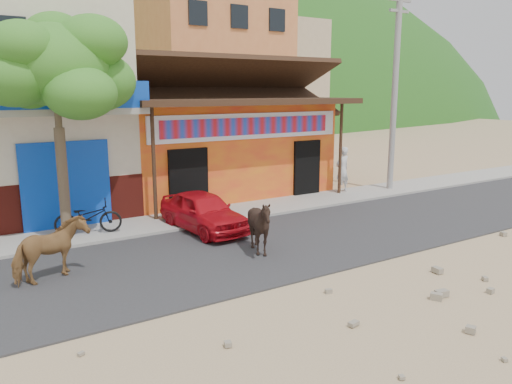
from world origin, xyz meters
TOP-DOWN VIEW (x-y plane):
  - ground at (0.00, 0.00)m, footprint 120.00×120.00m
  - road at (0.00, 2.50)m, footprint 60.00×5.00m
  - sidewalk at (0.00, 6.00)m, footprint 60.00×2.00m
  - dance_club at (2.00, 10.00)m, footprint 8.00×6.00m
  - cafe_building at (-5.50, 10.00)m, footprint 7.00×6.00m
  - apartment_front at (9.00, 24.00)m, footprint 9.00×9.00m
  - apartment_rear at (18.00, 30.00)m, footprint 8.00×8.00m
  - tree at (-4.60, 5.80)m, footprint 3.00×3.00m
  - utility_pole at (8.20, 6.00)m, footprint 0.24×0.24m
  - cow_tan at (-5.52, 2.92)m, footprint 1.75×1.27m
  - cow_dark at (-0.74, 2.01)m, footprint 1.70×1.65m
  - red_car at (-1.00, 4.69)m, footprint 1.64×3.51m
  - scooter at (-4.00, 5.86)m, footprint 1.92×1.06m
  - pedestrian at (6.02, 6.49)m, footprint 0.70×0.50m

SIDE VIEW (x-z plane):
  - ground at x=0.00m, z-range 0.00..0.00m
  - road at x=0.00m, z-range 0.00..0.04m
  - sidewalk at x=0.00m, z-range 0.00..0.12m
  - scooter at x=-4.00m, z-range 0.12..1.07m
  - red_car at x=-1.00m, z-range 0.04..1.20m
  - cow_tan at x=-5.52m, z-range 0.04..1.39m
  - cow_dark at x=-0.74m, z-range 0.04..1.48m
  - pedestrian at x=6.02m, z-range 0.12..1.92m
  - dance_club at x=2.00m, z-range 0.00..3.60m
  - tree at x=-4.60m, z-range 0.12..6.12m
  - cafe_building at x=-5.50m, z-range 0.00..7.00m
  - utility_pole at x=8.20m, z-range 0.12..8.12m
  - apartment_rear at x=18.00m, z-range 0.00..10.00m
  - apartment_front at x=9.00m, z-range 0.00..12.00m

